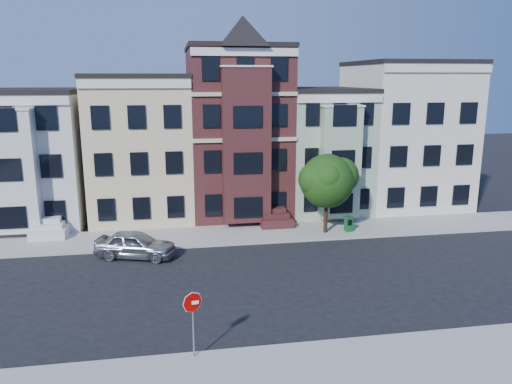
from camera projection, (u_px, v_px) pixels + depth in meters
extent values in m
plane|color=black|center=(275.00, 283.00, 24.97)|extent=(120.00, 120.00, 0.00)
cube|color=#9E9B93|center=(250.00, 234.00, 32.63)|extent=(60.00, 4.00, 0.15)
cube|color=#9E9B93|center=(323.00, 373.00, 17.26)|extent=(60.00, 4.00, 0.15)
cube|color=silver|center=(28.00, 158.00, 35.43)|extent=(8.00, 9.00, 9.00)
cube|color=beige|center=(142.00, 148.00, 36.63)|extent=(7.00, 9.00, 10.00)
cube|color=#421D1C|center=(237.00, 133.00, 37.55)|extent=(7.00, 9.00, 12.00)
cube|color=#9FB294|center=(319.00, 150.00, 38.95)|extent=(6.00, 9.00, 9.00)
cube|color=silver|center=(404.00, 136.00, 39.87)|extent=(8.00, 9.00, 11.00)
imported|color=#A9ABB2|center=(135.00, 244.00, 28.38)|extent=(4.89, 3.11, 1.55)
cube|color=#165E24|center=(349.00, 224.00, 32.78)|extent=(0.54, 0.51, 1.02)
cylinder|color=beige|center=(102.00, 243.00, 29.50)|extent=(0.25, 0.25, 0.66)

